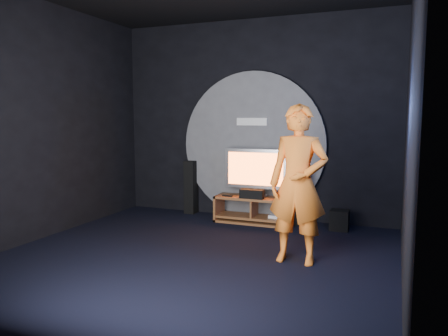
{
  "coord_description": "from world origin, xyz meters",
  "views": [
    {
      "loc": [
        2.39,
        -4.93,
        1.81
      ],
      "look_at": [
        0.01,
        1.05,
        1.05
      ],
      "focal_mm": 35.0,
      "sensor_mm": 36.0,
      "label": 1
    }
  ],
  "objects_px": {
    "tower_speaker_left": "(191,187)",
    "player": "(298,184)",
    "tv": "(256,171)",
    "subwoofer": "(339,220)",
    "media_console": "(255,212)",
    "tower_speaker_right": "(302,196)"
  },
  "relations": [
    {
      "from": "media_console",
      "to": "tv",
      "type": "height_order",
      "value": "tv"
    },
    {
      "from": "tv",
      "to": "tower_speaker_left",
      "type": "distance_m",
      "value": 1.42
    },
    {
      "from": "tower_speaker_right",
      "to": "subwoofer",
      "type": "xyz_separation_m",
      "value": [
        0.64,
        -0.09,
        -0.33
      ]
    },
    {
      "from": "tower_speaker_left",
      "to": "player",
      "type": "relative_size",
      "value": 0.5
    },
    {
      "from": "media_console",
      "to": "tv",
      "type": "relative_size",
      "value": 1.23
    },
    {
      "from": "tv",
      "to": "media_console",
      "type": "bearing_deg",
      "value": -83.78
    },
    {
      "from": "tower_speaker_right",
      "to": "tower_speaker_left",
      "type": "bearing_deg",
      "value": 175.96
    },
    {
      "from": "tv",
      "to": "tower_speaker_right",
      "type": "distance_m",
      "value": 0.88
    },
    {
      "from": "tower_speaker_left",
      "to": "player",
      "type": "xyz_separation_m",
      "value": [
        2.46,
        -2.02,
        0.49
      ]
    },
    {
      "from": "tv",
      "to": "subwoofer",
      "type": "bearing_deg",
      "value": -0.33
    },
    {
      "from": "media_console",
      "to": "tower_speaker_left",
      "type": "bearing_deg",
      "value": 167.49
    },
    {
      "from": "tower_speaker_left",
      "to": "tower_speaker_right",
      "type": "bearing_deg",
      "value": -4.04
    },
    {
      "from": "tv",
      "to": "player",
      "type": "bearing_deg",
      "value": -58.07
    },
    {
      "from": "tv",
      "to": "tower_speaker_left",
      "type": "bearing_deg",
      "value": 170.18
    },
    {
      "from": "media_console",
      "to": "subwoofer",
      "type": "height_order",
      "value": "media_console"
    },
    {
      "from": "tv",
      "to": "player",
      "type": "height_order",
      "value": "player"
    },
    {
      "from": "media_console",
      "to": "player",
      "type": "distance_m",
      "value": 2.19
    },
    {
      "from": "tower_speaker_right",
      "to": "player",
      "type": "xyz_separation_m",
      "value": [
        0.33,
        -1.87,
        0.49
      ]
    },
    {
      "from": "tv",
      "to": "tower_speaker_left",
      "type": "height_order",
      "value": "tv"
    },
    {
      "from": "tv",
      "to": "player",
      "type": "distance_m",
      "value": 2.1
    },
    {
      "from": "subwoofer",
      "to": "tower_speaker_right",
      "type": "bearing_deg",
      "value": 171.88
    },
    {
      "from": "player",
      "to": "tower_speaker_left",
      "type": "bearing_deg",
      "value": 140.77
    }
  ]
}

